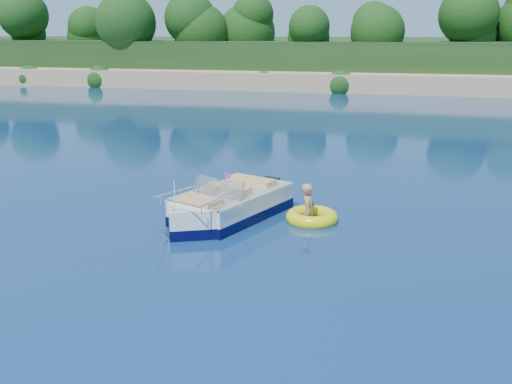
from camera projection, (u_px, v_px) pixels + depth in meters
The scene contains 6 objects.
ground at pixel (213, 229), 14.46m from camera, with size 160.00×160.00×0.00m, color #0A2246.
shoreline at pixel (368, 63), 73.73m from camera, with size 170.00×59.00×6.00m.
treeline at pixel (356, 24), 51.24m from camera, with size 150.00×7.12×8.19m.
motorboat at pixel (225, 208), 15.14m from camera, with size 2.89×4.79×1.67m.
tow_tube at pixel (312, 217), 15.12m from camera, with size 1.52×1.52×0.37m.
boy at pixel (308, 220), 15.21m from camera, with size 0.58×0.38×1.59m, color tan.
Camera 1 is at (4.40, -12.98, 4.83)m, focal length 40.00 mm.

